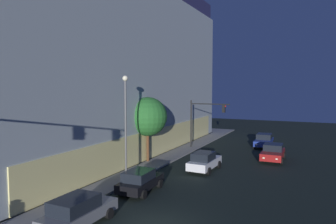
# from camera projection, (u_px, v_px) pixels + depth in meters

# --- Properties ---
(modern_building) EXTENTS (39.99, 25.96, 20.25)m
(modern_building) POSITION_uv_depth(u_px,v_px,m) (62.00, 65.00, 38.51)
(modern_building) COLOR #4C4C51
(modern_building) RESTS_ON ground
(traffic_light_far_corner) EXTENTS (0.35, 4.89, 5.73)m
(traffic_light_far_corner) POSITION_uv_depth(u_px,v_px,m) (204.00, 116.00, 38.10)
(traffic_light_far_corner) COLOR black
(traffic_light_far_corner) RESTS_ON sidewalk_corner
(street_lamp_sidewalk) EXTENTS (0.44, 0.44, 8.19)m
(street_lamp_sidewalk) POSITION_uv_depth(u_px,v_px,m) (126.00, 114.00, 25.26)
(street_lamp_sidewalk) COLOR #5A5A5A
(street_lamp_sidewalk) RESTS_ON sidewalk_corner
(sidewalk_tree) EXTENTS (3.83, 3.83, 6.33)m
(sidewalk_tree) POSITION_uv_depth(u_px,v_px,m) (148.00, 117.00, 31.23)
(sidewalk_tree) COLOR #55341E
(sidewalk_tree) RESTS_ON sidewalk_corner
(car_grey) EXTENTS (4.59, 2.12, 1.65)m
(car_grey) POSITION_uv_depth(u_px,v_px,m) (78.00, 211.00, 16.98)
(car_grey) COLOR slate
(car_grey) RESTS_ON ground
(car_black) EXTENTS (4.30, 2.16, 1.58)m
(car_black) POSITION_uv_depth(u_px,v_px,m) (140.00, 181.00, 22.61)
(car_black) COLOR black
(car_black) RESTS_ON ground
(car_white) EXTENTS (4.43, 2.13, 1.68)m
(car_white) POSITION_uv_depth(u_px,v_px,m) (204.00, 161.00, 28.41)
(car_white) COLOR silver
(car_white) RESTS_ON ground
(car_red) EXTENTS (4.59, 2.27, 1.67)m
(car_red) POSITION_uv_depth(u_px,v_px,m) (273.00, 152.00, 32.35)
(car_red) COLOR maroon
(car_red) RESTS_ON ground
(car_blue) EXTENTS (4.46, 2.23, 1.65)m
(car_blue) POSITION_uv_depth(u_px,v_px,m) (264.00, 140.00, 39.57)
(car_blue) COLOR navy
(car_blue) RESTS_ON ground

